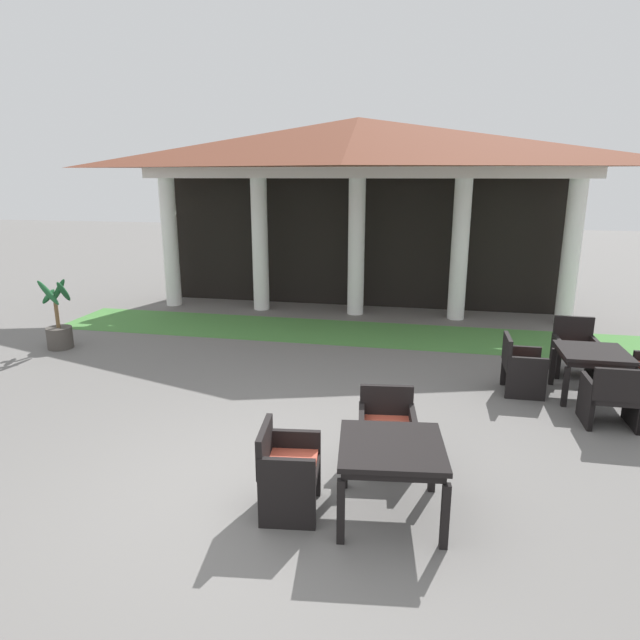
# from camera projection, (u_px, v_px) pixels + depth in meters

# --- Properties ---
(ground_plane) EXTENTS (60.00, 60.00, 0.00)m
(ground_plane) POSITION_uv_depth(u_px,v_px,m) (253.00, 488.00, 5.60)
(ground_plane) COLOR slate
(background_pavilion) EXTENTS (10.24, 3.15, 4.30)m
(background_pavilion) POSITION_uv_depth(u_px,v_px,m) (358.00, 162.00, 11.91)
(background_pavilion) COLOR white
(background_pavilion) RESTS_ON ground
(lawn_strip) EXTENTS (12.04, 1.82, 0.01)m
(lawn_strip) POSITION_uv_depth(u_px,v_px,m) (344.00, 332.00, 11.16)
(lawn_strip) COLOR #47843D
(lawn_strip) RESTS_ON ground
(patio_table_near_foreground) EXTENTS (0.92, 0.92, 0.70)m
(patio_table_near_foreground) POSITION_uv_depth(u_px,v_px,m) (593.00, 357.00, 7.76)
(patio_table_near_foreground) COLOR black
(patio_table_near_foreground) RESTS_ON ground
(patio_chair_near_foreground_north) EXTENTS (0.63, 0.52, 0.91)m
(patio_chair_near_foreground_north) POSITION_uv_depth(u_px,v_px,m) (574.00, 350.00, 8.71)
(patio_chair_near_foreground_north) COLOR black
(patio_chair_near_foreground_north) RESTS_ON ground
(patio_chair_near_foreground_west) EXTENTS (0.56, 0.61, 0.85)m
(patio_chair_near_foreground_west) POSITION_uv_depth(u_px,v_px,m) (521.00, 367.00, 7.99)
(patio_chair_near_foreground_west) COLOR black
(patio_chair_near_foreground_west) RESTS_ON ground
(patio_chair_near_foreground_south) EXTENTS (0.64, 0.58, 0.84)m
(patio_chair_near_foreground_south) POSITION_uv_depth(u_px,v_px,m) (612.00, 397.00, 6.91)
(patio_chair_near_foreground_south) COLOR black
(patio_chair_near_foreground_south) RESTS_ON ground
(patio_table_mid_left) EXTENTS (1.06, 1.06, 0.73)m
(patio_table_mid_left) POSITION_uv_depth(u_px,v_px,m) (391.00, 454.00, 5.01)
(patio_table_mid_left) COLOR black
(patio_table_mid_left) RESTS_ON ground
(patio_chair_mid_left_west) EXTENTS (0.60, 0.68, 0.86)m
(patio_chair_mid_left_west) POSITION_uv_depth(u_px,v_px,m) (287.00, 470.00, 5.13)
(patio_chair_mid_left_west) COLOR black
(patio_chair_mid_left_west) RESTS_ON ground
(patio_chair_mid_left_north) EXTENTS (0.68, 0.62, 0.83)m
(patio_chair_mid_left_north) POSITION_uv_depth(u_px,v_px,m) (387.00, 430.00, 6.00)
(patio_chair_mid_left_north) COLOR black
(patio_chair_mid_left_north) RESTS_ON ground
(potted_palm_left_edge) EXTENTS (0.48, 0.49, 1.33)m
(potted_palm_left_edge) POSITION_uv_depth(u_px,v_px,m) (59.00, 329.00, 10.06)
(potted_palm_left_edge) COLOR #47423D
(potted_palm_left_edge) RESTS_ON ground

